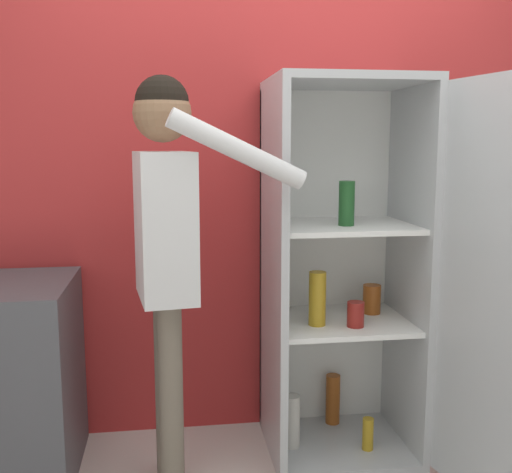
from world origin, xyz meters
TOP-DOWN VIEW (x-y plane):
  - wall_back at (0.00, 0.98)m, footprint 7.00×0.06m
  - refrigerator at (0.39, 0.54)m, footprint 0.86×1.27m
  - person at (-0.52, 0.41)m, footprint 0.69×0.50m

SIDE VIEW (x-z plane):
  - refrigerator at x=0.39m, z-range -0.01..1.75m
  - person at x=-0.52m, z-range 0.27..2.01m
  - wall_back at x=0.00m, z-range 0.00..2.55m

